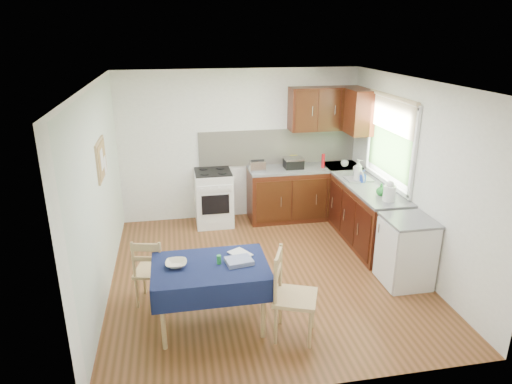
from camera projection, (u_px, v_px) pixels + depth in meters
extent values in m
plane|color=#553216|center=(265.00, 273.00, 6.10)|extent=(4.20, 4.20, 0.00)
cube|color=white|center=(267.00, 83.00, 5.26)|extent=(4.00, 4.20, 0.02)
cube|color=silver|center=(240.00, 145.00, 7.63)|extent=(4.00, 0.02, 2.50)
cube|color=silver|center=(318.00, 266.00, 3.74)|extent=(4.00, 0.02, 2.50)
cube|color=silver|center=(99.00, 195.00, 5.34)|extent=(0.02, 4.20, 2.50)
cube|color=silver|center=(414.00, 176.00, 6.03)|extent=(0.02, 4.20, 2.50)
cube|color=#371309|center=(304.00, 193.00, 7.81)|extent=(1.90, 0.60, 0.86)
cube|color=#371309|center=(367.00, 216.00, 6.85)|extent=(0.60, 1.70, 0.86)
cube|color=slate|center=(305.00, 168.00, 7.65)|extent=(1.90, 0.60, 0.04)
cube|color=slate|center=(370.00, 188.00, 6.70)|extent=(0.60, 1.70, 0.04)
cube|color=slate|center=(342.00, 166.00, 7.77)|extent=(0.60, 0.60, 0.04)
cube|color=beige|center=(278.00, 147.00, 7.74)|extent=(2.70, 0.02, 0.60)
cube|color=#371309|center=(325.00, 109.00, 7.50)|extent=(1.20, 0.35, 0.70)
cube|color=#371309|center=(360.00, 112.00, 7.18)|extent=(0.35, 0.50, 0.70)
cube|color=white|center=(214.00, 198.00, 7.53)|extent=(0.60, 0.60, 0.90)
cube|color=black|center=(213.00, 172.00, 7.38)|extent=(0.58, 0.58, 0.02)
cube|color=black|center=(216.00, 205.00, 7.25)|extent=(0.44, 0.01, 0.32)
cube|color=#2D4F20|center=(390.00, 145.00, 6.59)|extent=(0.01, 1.40, 0.85)
cube|color=white|center=(394.00, 100.00, 6.37)|extent=(0.04, 1.48, 0.06)
cube|color=white|center=(386.00, 181.00, 6.77)|extent=(0.04, 1.48, 0.06)
cube|color=#CCB18D|center=(391.00, 116.00, 6.44)|extent=(0.02, 1.36, 0.44)
cube|color=white|center=(406.00, 253.00, 5.75)|extent=(0.55, 0.58, 0.85)
cube|color=slate|center=(410.00, 220.00, 5.60)|extent=(0.58, 0.60, 0.03)
cube|color=tan|center=(101.00, 159.00, 5.50)|extent=(0.02, 0.62, 0.47)
cube|color=olive|center=(102.00, 159.00, 5.50)|extent=(0.01, 0.56, 0.41)
cube|color=white|center=(102.00, 159.00, 5.42)|extent=(0.00, 0.18, 0.24)
cube|color=white|center=(105.00, 164.00, 5.65)|extent=(0.00, 0.15, 0.20)
cube|color=#0D1336|center=(210.00, 266.00, 4.80)|extent=(1.18, 0.79, 0.03)
cube|color=#0D1336|center=(214.00, 297.00, 4.47)|extent=(1.22, 0.02, 0.26)
cube|color=#0D1336|center=(207.00, 258.00, 5.22)|extent=(1.22, 0.02, 0.26)
cube|color=#0D1336|center=(153.00, 281.00, 4.74)|extent=(0.02, 0.83, 0.26)
cube|color=#0D1336|center=(266.00, 271.00, 4.95)|extent=(0.02, 0.83, 0.26)
cylinder|color=tan|center=(163.00, 319.00, 4.55)|extent=(0.05, 0.05, 0.71)
cylinder|color=tan|center=(263.00, 308.00, 4.72)|extent=(0.05, 0.05, 0.71)
cylinder|color=tan|center=(163.00, 286.00, 5.13)|extent=(0.05, 0.05, 0.71)
cylinder|color=tan|center=(253.00, 278.00, 5.31)|extent=(0.05, 0.05, 0.71)
cube|color=tan|center=(152.00, 271.00, 5.35)|extent=(0.45, 0.45, 0.04)
cube|color=tan|center=(146.00, 253.00, 5.09)|extent=(0.34, 0.10, 0.27)
cylinder|color=tan|center=(169.00, 279.00, 5.56)|extent=(0.03, 0.03, 0.41)
cylinder|color=tan|center=(144.00, 279.00, 5.57)|extent=(0.03, 0.03, 0.41)
cylinder|color=tan|center=(163.00, 293.00, 5.27)|extent=(0.03, 0.03, 0.41)
cylinder|color=tan|center=(137.00, 293.00, 5.28)|extent=(0.03, 0.03, 0.41)
cube|color=tan|center=(295.00, 298.00, 4.71)|extent=(0.56, 0.56, 0.04)
cube|color=tan|center=(278.00, 265.00, 4.63)|extent=(0.17, 0.37, 0.31)
cylinder|color=tan|center=(310.00, 329.00, 4.60)|extent=(0.04, 0.04, 0.46)
cylinder|color=tan|center=(313.00, 309.00, 4.92)|extent=(0.04, 0.04, 0.46)
cylinder|color=tan|center=(276.00, 325.00, 4.66)|extent=(0.04, 0.04, 0.46)
cylinder|color=tan|center=(281.00, 306.00, 4.98)|extent=(0.04, 0.04, 0.46)
cube|color=#BABBBF|center=(258.00, 166.00, 7.39)|extent=(0.26, 0.16, 0.18)
cube|color=black|center=(258.00, 160.00, 7.35)|extent=(0.22, 0.02, 0.02)
cube|color=black|center=(293.00, 164.00, 7.58)|extent=(0.30, 0.26, 0.14)
cube|color=#BABBBF|center=(294.00, 159.00, 7.55)|extent=(0.30, 0.26, 0.03)
cylinder|color=#AF0E16|center=(323.00, 161.00, 7.57)|extent=(0.05, 0.05, 0.24)
cube|color=yellow|center=(294.00, 160.00, 7.73)|extent=(0.13, 0.09, 0.17)
cube|color=#97989D|center=(358.00, 179.00, 7.00)|extent=(0.39, 0.30, 0.02)
cylinder|color=white|center=(359.00, 174.00, 6.97)|extent=(0.05, 0.19, 0.19)
cylinder|color=white|center=(389.00, 193.00, 6.11)|extent=(0.17, 0.17, 0.21)
sphere|color=white|center=(390.00, 185.00, 6.07)|extent=(0.10, 0.10, 0.10)
imported|color=silver|center=(345.00, 164.00, 7.67)|extent=(0.14, 0.14, 0.10)
imported|color=white|center=(358.00, 170.00, 6.89)|extent=(0.18, 0.18, 0.33)
imported|color=#1F41B7|center=(362.00, 176.00, 6.87)|extent=(0.09, 0.09, 0.18)
imported|color=#238130|center=(381.00, 189.00, 6.32)|extent=(0.17, 0.17, 0.17)
imported|color=beige|center=(176.00, 264.00, 4.77)|extent=(0.24, 0.24, 0.06)
imported|color=white|center=(234.00, 256.00, 4.96)|extent=(0.28, 0.30, 0.02)
cylinder|color=#25883A|center=(219.00, 260.00, 4.81)|extent=(0.05, 0.05, 0.10)
cube|color=navy|center=(239.00, 261.00, 4.83)|extent=(0.31, 0.26, 0.05)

